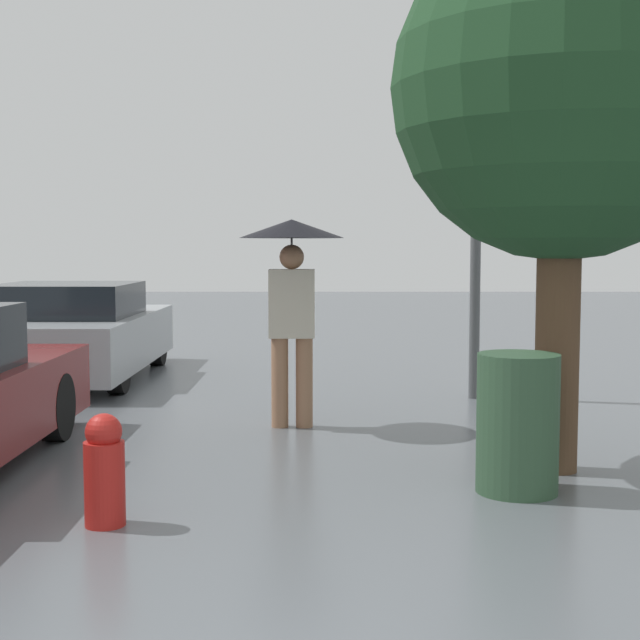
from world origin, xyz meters
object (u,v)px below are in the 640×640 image
(street_lamp, at_px, (479,95))
(trash_bin, at_px, (519,423))
(pedestrian, at_px, (293,271))
(parked_car_farthest, at_px, (72,333))
(fire_hydrant, at_px, (105,470))
(tree, at_px, (564,92))

(street_lamp, relative_size, trash_bin, 5.06)
(pedestrian, relative_size, street_lamp, 0.40)
(street_lamp, xyz_separation_m, trash_bin, (-0.36, -3.75, -2.79))
(street_lamp, bearing_deg, pedestrian, -140.98)
(parked_car_farthest, bearing_deg, trash_bin, -49.53)
(pedestrian, xyz_separation_m, parked_car_farthest, (-2.86, 3.03, -0.86))
(street_lamp, xyz_separation_m, fire_hydrant, (-2.96, -4.47, -2.93))
(fire_hydrant, bearing_deg, street_lamp, 56.53)
(pedestrian, height_order, street_lamp, street_lamp)
(trash_bin, distance_m, fire_hydrant, 2.70)
(tree, height_order, trash_bin, tree)
(street_lamp, height_order, fire_hydrant, street_lamp)
(pedestrian, relative_size, parked_car_farthest, 0.48)
(trash_bin, bearing_deg, pedestrian, 125.99)
(pedestrian, bearing_deg, parked_car_farthest, 133.36)
(pedestrian, distance_m, street_lamp, 3.09)
(tree, relative_size, trash_bin, 4.28)
(pedestrian, relative_size, fire_hydrant, 2.82)
(tree, xyz_separation_m, fire_hydrant, (-3.01, -1.30, -2.42))
(pedestrian, bearing_deg, tree, -38.71)
(street_lamp, bearing_deg, fire_hydrant, -123.47)
(tree, bearing_deg, pedestrian, 141.29)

